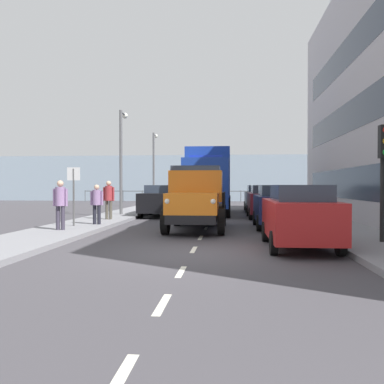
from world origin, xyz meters
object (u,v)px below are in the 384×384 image
Objects in this scene: car_red_kerbside_near at (299,215)px; pedestrian_near_railing at (60,201)px; pedestrian_by_lamp at (109,197)px; lamp_post_promenade at (122,151)px; car_navy_kerbside_1 at (277,206)px; lamp_post_far at (154,161)px; lorry_cargo_blue at (209,179)px; car_black_oppositeside_0 at (161,200)px; car_grey_kerbside_3 at (259,198)px; pedestrian_with_bag at (97,201)px; car_maroon_kerbside_2 at (266,201)px; traffic_light_near at (384,157)px; street_sign at (74,186)px; truck_vintage_orange at (196,199)px.

car_red_kerbside_near is 2.34× the size of pedestrian_near_railing.
lamp_post_promenade reaches higher than pedestrian_by_lamp.
car_navy_kerbside_1 is 0.70× the size of lamp_post_far.
pedestrian_by_lamp is at bearing 55.29° from lorry_cargo_blue.
car_black_oppositeside_0 is at bearing 40.82° from lorry_cargo_blue.
car_grey_kerbside_3 is (0.00, -16.15, 0.00)m from car_red_kerbside_near.
pedestrian_with_bag is at bearing 64.92° from lorry_cargo_blue.
car_navy_kerbside_1 is 8.14m from car_black_oppositeside_0.
lorry_cargo_blue is 1.80× the size of car_grey_kerbside_3.
lamp_post_far reaches higher than pedestrian_near_railing.
car_maroon_kerbside_2 is at bearing -141.03° from pedestrian_with_bag.
lamp_post_promenade reaches higher than car_grey_kerbside_3.
lorry_cargo_blue is at bearing -149.86° from lamp_post_promenade.
car_red_kerbside_near is at bearing 125.70° from lamp_post_promenade.
car_grey_kerbside_3 is at bearing -129.83° from pedestrian_by_lamp.
car_navy_kerbside_1 is 1.25× the size of traffic_light_near.
lamp_post_promenade is at bearing -54.30° from car_red_kerbside_near.
car_maroon_kerbside_2 is 10.27m from street_sign.
pedestrian_near_railing reaches higher than pedestrian_with_bag.
traffic_light_near is (-7.97, 10.97, 1.58)m from car_black_oppositeside_0.
truck_vintage_orange is at bearing 64.34° from car_maroon_kerbside_2.
lorry_cargo_blue is 2.56× the size of traffic_light_near.
street_sign is at bearing 88.92° from lamp_post_promenade.
lorry_cargo_blue reaches higher than car_navy_kerbside_1.
lamp_post_far is at bearing -77.32° from car_black_oppositeside_0.
car_black_oppositeside_0 is at bearing -103.89° from pedestrian_near_railing.
traffic_light_near is at bearing 144.53° from pedestrian_by_lamp.
car_grey_kerbside_3 is 0.81× the size of lamp_post_promenade.
car_navy_kerbside_1 is at bearing 90.00° from car_maroon_kerbside_2.
car_navy_kerbside_1 is at bearing 111.39° from lorry_cargo_blue.
truck_vintage_orange reaches higher than car_black_oppositeside_0.
lorry_cargo_blue is 10.51m from street_sign.
car_black_oppositeside_0 is 2.61× the size of pedestrian_near_railing.
car_grey_kerbside_3 is 1.42× the size of traffic_light_near.
pedestrian_with_bag is 0.90× the size of pedestrian_by_lamp.
traffic_light_near is at bearing 116.12° from lamp_post_far.
car_red_kerbside_near is (-3.15, 13.43, -1.18)m from lorry_cargo_blue.
car_grey_kerbside_3 is 9.61m from lamp_post_far.
car_maroon_kerbside_2 is 5.69m from car_black_oppositeside_0.
lamp_post_far reaches higher than pedestrian_with_bag.
pedestrian_with_bag reaches higher than car_grey_kerbside_3.
car_navy_kerbside_1 is at bearing -157.03° from truck_vintage_orange.
lorry_cargo_blue is 4.39m from car_maroon_kerbside_2.
pedestrian_with_bag is (4.06, -0.71, -0.10)m from truck_vintage_orange.
pedestrian_with_bag is 0.50× the size of traffic_light_near.
car_black_oppositeside_0 is 2.56× the size of pedestrian_by_lamp.
lorry_cargo_blue is (0.01, -9.36, 0.90)m from truck_vintage_orange.
car_navy_kerbside_1 is 0.71× the size of lamp_post_promenade.
pedestrian_near_railing is 0.31× the size of lamp_post_promenade.
car_red_kerbside_near is at bearing 110.45° from lamp_post_far.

